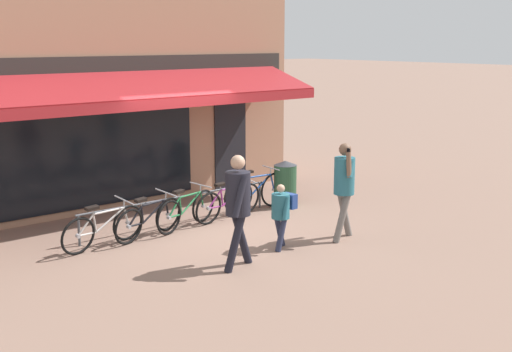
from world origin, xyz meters
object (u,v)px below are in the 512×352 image
(bicycle_purple, at_px, (229,202))
(pedestrian_second_adult, at_px, (238,200))
(litter_bin, at_px, (285,183))
(bicycle_green, at_px, (186,210))
(bicycle_silver, at_px, (104,228))
(bicycle_black, at_px, (149,219))
(bicycle_blue, at_px, (256,192))
(pedestrian_child, at_px, (282,209))
(pedestrian_adult, at_px, (344,181))

(bicycle_purple, height_order, pedestrian_second_adult, pedestrian_second_adult)
(pedestrian_second_adult, bearing_deg, litter_bin, -134.88)
(pedestrian_second_adult, distance_m, litter_bin, 3.93)
(bicycle_green, bearing_deg, bicycle_silver, 165.03)
(bicycle_black, height_order, bicycle_blue, bicycle_blue)
(bicycle_silver, height_order, pedestrian_child, pedestrian_child)
(pedestrian_child, bearing_deg, pedestrian_second_adult, 6.77)
(bicycle_green, distance_m, bicycle_purple, 0.99)
(bicycle_green, bearing_deg, pedestrian_child, -90.24)
(bicycle_black, xyz_separation_m, bicycle_blue, (2.69, 0.23, 0.04))
(bicycle_black, distance_m, bicycle_green, 0.85)
(pedestrian_child, height_order, pedestrian_second_adult, pedestrian_second_adult)
(bicycle_green, relative_size, pedestrian_child, 1.43)
(bicycle_purple, distance_m, litter_bin, 1.56)
(bicycle_purple, bearing_deg, litter_bin, -4.84)
(bicycle_blue, relative_size, pedestrian_adult, 0.99)
(pedestrian_child, height_order, litter_bin, pedestrian_child)
(bicycle_green, xyz_separation_m, litter_bin, (2.55, 0.05, 0.14))
(bicycle_black, distance_m, litter_bin, 3.39)
(bicycle_blue, bearing_deg, litter_bin, -11.51)
(bicycle_silver, bearing_deg, bicycle_black, -10.66)
(bicycle_black, height_order, litter_bin, litter_bin)
(bicycle_green, height_order, litter_bin, litter_bin)
(bicycle_black, relative_size, pedestrian_adult, 0.93)
(bicycle_silver, height_order, bicycle_green, bicycle_silver)
(pedestrian_adult, bearing_deg, pedestrian_second_adult, 5.71)
(pedestrian_adult, bearing_deg, bicycle_blue, -84.70)
(bicycle_green, relative_size, bicycle_blue, 0.94)
(bicycle_blue, bearing_deg, bicycle_green, -176.52)
(bicycle_black, distance_m, pedestrian_second_adult, 2.36)
(bicycle_black, bearing_deg, pedestrian_adult, -56.14)
(pedestrian_child, bearing_deg, bicycle_blue, -126.66)
(pedestrian_child, bearing_deg, bicycle_silver, -46.73)
(bicycle_black, relative_size, pedestrian_second_adult, 0.91)
(bicycle_purple, distance_m, pedestrian_child, 2.06)
(bicycle_silver, distance_m, bicycle_purple, 2.72)
(bicycle_purple, bearing_deg, bicycle_silver, 174.16)
(bicycle_silver, xyz_separation_m, bicycle_blue, (3.58, 0.23, 0.04))
(bicycle_purple, height_order, pedestrian_child, pedestrian_child)
(bicycle_green, relative_size, litter_bin, 1.63)
(bicycle_black, distance_m, pedestrian_child, 2.45)
(bicycle_black, xyz_separation_m, bicycle_green, (0.84, 0.06, 0.00))
(bicycle_black, relative_size, bicycle_blue, 0.95)
(bicycle_silver, height_order, litter_bin, litter_bin)
(bicycle_black, relative_size, litter_bin, 1.65)
(bicycle_blue, distance_m, pedestrian_adult, 2.58)
(pedestrian_adult, bearing_deg, bicycle_green, -45.76)
(bicycle_silver, distance_m, pedestrian_adult, 4.25)
(pedestrian_adult, relative_size, litter_bin, 1.77)
(pedestrian_second_adult, bearing_deg, pedestrian_adult, -172.76)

